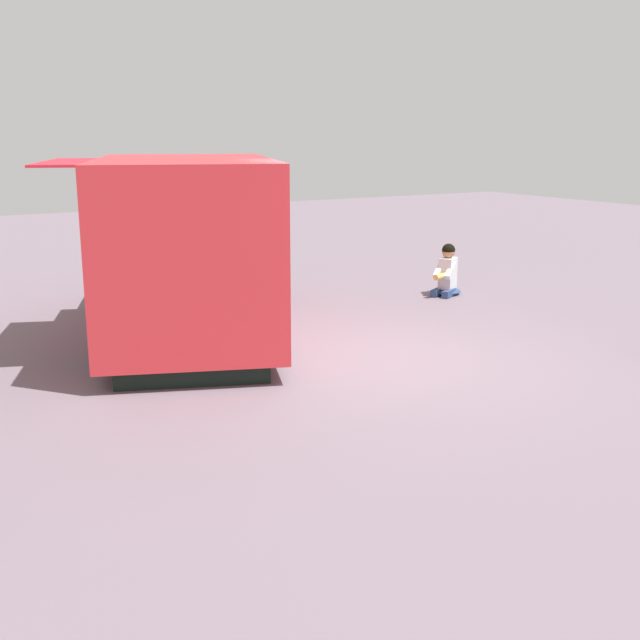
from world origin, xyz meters
The scene contains 3 objects.
ground_plane centered at (0.00, 0.00, 0.00)m, with size 40.00×40.00×0.00m, color slate.
food_truck centered at (-2.40, -1.49, 1.12)m, with size 5.80×4.12×2.34m.
person_customer centered at (-2.62, 3.16, 0.34)m, with size 0.64×0.77×0.85m.
Camera 1 is at (7.47, -5.28, 2.65)m, focal length 44.45 mm.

